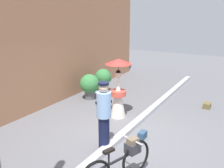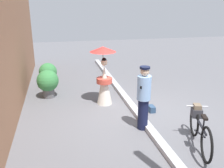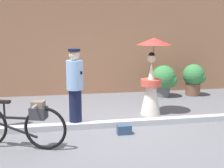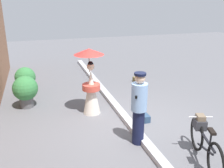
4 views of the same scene
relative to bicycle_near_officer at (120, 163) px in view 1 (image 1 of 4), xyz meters
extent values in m
plane|color=slate|center=(1.72, 0.83, -0.45)|extent=(30.00, 30.00, 0.00)
cube|color=#9E6B4C|center=(1.72, 4.30, 1.48)|extent=(14.00, 0.40, 3.85)
cube|color=#B2B2B7|center=(1.72, 0.83, -0.39)|extent=(14.00, 0.20, 0.12)
torus|color=black|center=(0.41, -0.14, -0.07)|extent=(0.72, 0.28, 0.74)
cube|color=black|center=(-0.08, 0.03, 0.09)|extent=(0.84, 0.31, 0.04)
cylinder|color=black|center=(-0.26, 0.09, 0.21)|extent=(0.03, 0.03, 0.31)
cube|color=black|center=(-0.26, 0.09, 0.37)|extent=(0.24, 0.15, 0.05)
cylinder|color=silver|center=(0.32, -0.10, 0.35)|extent=(0.18, 0.47, 0.03)
cube|color=#333338|center=(0.32, -0.10, 0.19)|extent=(0.32, 0.29, 0.20)
cube|color=#72604C|center=(0.32, -0.10, 0.32)|extent=(0.24, 0.21, 0.14)
cylinder|color=#141938|center=(0.99, 0.96, -0.05)|extent=(0.26, 0.26, 0.80)
cylinder|color=#8CB2E0|center=(0.99, 0.96, 0.65)|extent=(0.34, 0.34, 0.60)
sphere|color=#D8B293|center=(0.99, 0.96, 1.06)|extent=(0.22, 0.22, 0.22)
cylinder|color=black|center=(0.99, 0.96, 1.16)|extent=(0.25, 0.25, 0.05)
cube|color=black|center=(0.99, 0.96, 0.71)|extent=(0.30, 0.30, 0.06)
cone|color=silver|center=(2.81, 1.58, 0.18)|extent=(0.48, 0.48, 1.24)
cylinder|color=#D14C3D|center=(2.81, 1.58, 0.33)|extent=(0.49, 0.49, 0.16)
sphere|color=beige|center=(2.81, 1.58, 0.90)|extent=(0.20, 0.20, 0.20)
sphere|color=black|center=(2.81, 1.58, 0.97)|extent=(0.15, 0.15, 0.15)
cylinder|color=olive|center=(2.87, 1.60, 1.02)|extent=(0.02, 0.02, 0.55)
cone|color=red|center=(2.87, 1.60, 1.29)|extent=(0.80, 0.80, 0.16)
cylinder|color=#59595B|center=(3.78, 3.32, -0.30)|extent=(0.39, 0.39, 0.30)
sphere|color=#387F42|center=(3.78, 3.32, 0.14)|extent=(0.72, 0.72, 0.72)
sphere|color=#387F42|center=(3.96, 3.21, 0.05)|extent=(0.40, 0.40, 0.40)
cylinder|color=brown|center=(4.74, 3.33, -0.26)|extent=(0.44, 0.44, 0.38)
sphere|color=#387F42|center=(4.74, 3.33, 0.19)|extent=(0.66, 0.66, 0.66)
sphere|color=#387F42|center=(4.91, 3.23, 0.11)|extent=(0.36, 0.36, 0.36)
cube|color=navy|center=(1.89, 0.35, -0.36)|extent=(0.27, 0.16, 0.18)
cube|color=#243951|center=(1.89, 0.30, -0.31)|extent=(0.23, 0.06, 0.06)
cube|color=brown|center=(4.97, -0.70, -0.35)|extent=(0.32, 0.23, 0.18)
cube|color=brown|center=(4.97, -0.77, -0.31)|extent=(0.27, 0.08, 0.07)
camera|label=1|loc=(-3.58, -1.89, 2.66)|focal=40.16mm
camera|label=2|loc=(-4.24, 2.96, 2.58)|focal=38.91mm
camera|label=3|loc=(0.66, -4.97, 1.56)|focal=47.15mm
camera|label=4|loc=(-3.49, 2.97, 2.61)|focal=40.20mm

